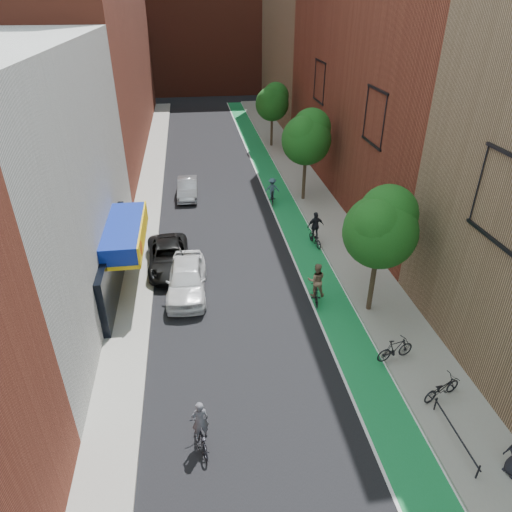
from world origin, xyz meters
name	(u,v)px	position (x,y,z in m)	size (l,w,h in m)	color
bike_lane	(277,191)	(4.00, 26.00, 0.01)	(2.00, 68.00, 0.01)	#167F36
sidewalk_left	(149,198)	(-6.00, 26.00, 0.07)	(2.00, 68.00, 0.15)	gray
sidewalk_right	(308,189)	(6.50, 26.00, 0.07)	(3.00, 68.00, 0.15)	gray
building_left_white	(7,185)	(-11.00, 14.00, 6.00)	(8.00, 20.00, 12.00)	silver
building_left_far_red	(90,25)	(-11.00, 42.00, 11.00)	(8.00, 36.00, 22.00)	maroon
building_right_mid_red	(395,37)	(12.00, 26.00, 11.00)	(8.00, 28.00, 22.00)	maroon
building_right_far_tan	(309,39)	(12.00, 50.00, 9.00)	(8.00, 20.00, 18.00)	#8C6B4C
building_far_closure	(199,20)	(0.00, 72.00, 10.00)	(30.00, 14.00, 20.00)	maroon
tree_near	(382,226)	(5.65, 10.02, 4.66)	(3.40, 3.36, 6.42)	#332619
tree_mid	(307,136)	(5.65, 24.02, 4.89)	(3.55, 3.53, 6.74)	#332619
tree_far	(273,101)	(5.65, 38.02, 4.50)	(3.30, 3.25, 6.21)	#332619
parked_car_white	(187,279)	(-3.21, 12.89, 0.84)	(1.98, 4.93, 1.68)	silver
parked_car_black	(169,257)	(-4.19, 15.54, 0.70)	(2.33, 5.05, 1.40)	black
parked_car_silver	(188,188)	(-3.00, 25.98, 0.69)	(1.46, 4.18, 1.38)	gray
cyclist_lead	(201,432)	(-2.85, 3.41, 0.66)	(0.88, 1.75, 1.98)	black
cyclist_lane_near	(316,285)	(3.20, 11.15, 0.97)	(0.98, 1.65, 2.18)	black
cyclist_lane_mid	(315,232)	(4.70, 17.06, 0.85)	(1.13, 1.76, 2.17)	black
cyclist_lane_far	(272,192)	(3.20, 23.85, 0.84)	(1.08, 1.78, 1.92)	black
parked_bike_mid	(395,349)	(5.40, 6.43, 0.68)	(0.49, 1.75, 1.05)	black
parked_bike_far	(442,388)	(6.31, 4.15, 0.61)	(0.61, 1.76, 0.92)	black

